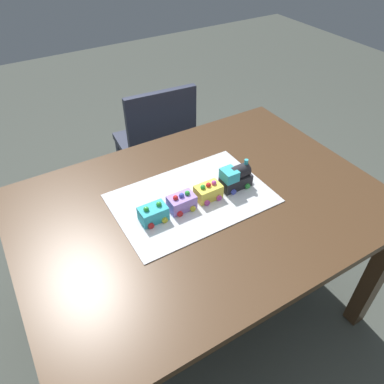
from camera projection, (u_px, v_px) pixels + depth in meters
name	position (u px, v px, depth m)	size (l,w,h in m)	color
ground_plane	(200.00, 309.00, 1.89)	(8.00, 8.00, 0.00)	#474C44
dining_table	(202.00, 222.00, 1.48)	(1.40, 1.00, 0.74)	#4C331E
chair	(157.00, 144.00, 2.20)	(0.43, 0.43, 0.86)	#2D3347
cake_board	(192.00, 198.00, 1.42)	(0.60, 0.40, 0.00)	silver
cake_locomotive	(236.00, 177.00, 1.45)	(0.14, 0.08, 0.12)	#232328
cake_car_flatbed_lemon	(208.00, 192.00, 1.41)	(0.10, 0.08, 0.07)	#F4E04C
cake_car_gondola_lavender	(182.00, 202.00, 1.36)	(0.10, 0.08, 0.07)	#AD84E0
cake_car_caboose_turquoise	(153.00, 213.00, 1.31)	(0.10, 0.08, 0.07)	#38B7C6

